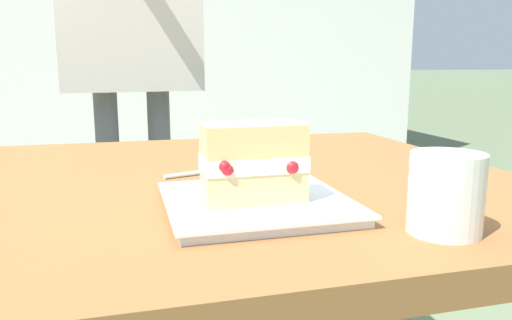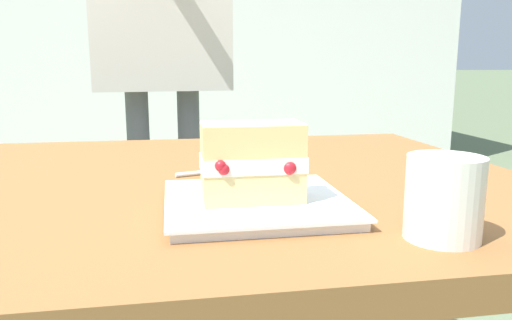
% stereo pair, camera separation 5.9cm
% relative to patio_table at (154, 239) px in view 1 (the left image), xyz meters
% --- Properties ---
extents(patio_table, '(1.26, 0.90, 0.73)m').
position_rel_patio_table_xyz_m(patio_table, '(0.00, 0.00, 0.00)').
color(patio_table, brown).
rests_on(patio_table, ground).
extents(dessert_plate, '(0.24, 0.24, 0.02)m').
position_rel_patio_table_xyz_m(dessert_plate, '(0.12, -0.21, 0.11)').
color(dessert_plate, white).
rests_on(dessert_plate, patio_table).
extents(cake_slice, '(0.13, 0.07, 0.10)m').
position_rel_patio_table_xyz_m(cake_slice, '(0.12, -0.22, 0.17)').
color(cake_slice, '#E0C17A').
rests_on(cake_slice, dessert_plate).
extents(dessert_fork, '(0.17, 0.06, 0.01)m').
position_rel_patio_table_xyz_m(dessert_fork, '(0.12, 0.03, 0.11)').
color(dessert_fork, silver).
rests_on(dessert_fork, patio_table).
extents(coffee_cup, '(0.08, 0.08, 0.09)m').
position_rel_patio_table_xyz_m(coffee_cup, '(0.31, -0.35, 0.15)').
color(coffee_cup, silver).
rests_on(coffee_cup, patio_table).
extents(diner_person, '(0.47, 0.60, 1.65)m').
position_rel_patio_table_xyz_m(diner_person, '(-0.01, 0.88, 0.48)').
color(diner_person, slate).
rests_on(diner_person, ground).
extents(patio_building, '(5.13, 2.07, 2.53)m').
position_rel_patio_table_xyz_m(patio_building, '(-0.04, 4.26, 0.64)').
color(patio_building, silver).
rests_on(patio_building, ground).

